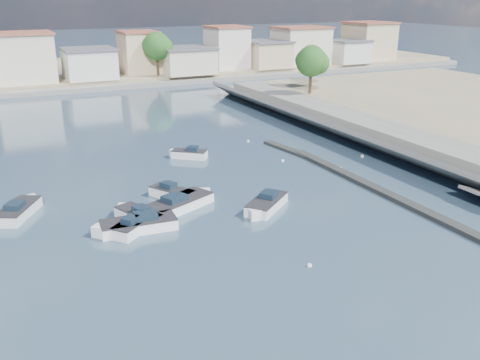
# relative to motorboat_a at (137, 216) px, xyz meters

# --- Properties ---
(ground) EXTENTS (400.00, 400.00, 0.00)m
(ground) POSITION_rel_motorboat_a_xyz_m (13.12, 26.77, -0.38)
(ground) COLOR #283A50
(ground) RESTS_ON ground
(seawall_walkway) EXTENTS (5.00, 90.00, 1.80)m
(seawall_walkway) POSITION_rel_motorboat_a_xyz_m (31.62, -0.23, 0.52)
(seawall_walkway) COLOR slate
(seawall_walkway) RESTS_ON ground
(breakwater) EXTENTS (2.00, 31.02, 0.35)m
(breakwater) POSITION_rel_motorboat_a_xyz_m (20.03, -0.55, -0.21)
(breakwater) COLOR black
(breakwater) RESTS_ON ground
(far_shore_land) EXTENTS (160.00, 40.00, 1.40)m
(far_shore_land) POSITION_rel_motorboat_a_xyz_m (13.12, 78.77, 0.32)
(far_shore_land) COLOR gray
(far_shore_land) RESTS_ON ground
(far_shore_quay) EXTENTS (160.00, 2.50, 0.80)m
(far_shore_quay) POSITION_rel_motorboat_a_xyz_m (13.12, 57.77, 0.02)
(far_shore_quay) COLOR slate
(far_shore_quay) RESTS_ON ground
(far_town) EXTENTS (113.01, 12.80, 8.35)m
(far_town) POSITION_rel_motorboat_a_xyz_m (23.84, 63.69, 4.56)
(far_town) COLOR beige
(far_town) RESTS_ON far_shore_land
(shore_trees) EXTENTS (74.56, 38.32, 7.92)m
(shore_trees) POSITION_rel_motorboat_a_xyz_m (21.47, 54.88, 5.84)
(shore_trees) COLOR #38281E
(shore_trees) RESTS_ON ground
(motorboat_a) EXTENTS (2.92, 4.51, 1.48)m
(motorboat_a) POSITION_rel_motorboat_a_xyz_m (0.00, 0.00, 0.00)
(motorboat_a) COLOR white
(motorboat_a) RESTS_ON ground
(motorboat_b) EXTENTS (3.76, 3.50, 1.48)m
(motorboat_b) POSITION_rel_motorboat_a_xyz_m (-0.59, -1.74, -0.00)
(motorboat_b) COLOR white
(motorboat_b) RESTS_ON ground
(motorboat_c) EXTENTS (6.03, 2.49, 1.48)m
(motorboat_c) POSITION_rel_motorboat_a_xyz_m (-0.66, -1.75, 0.00)
(motorboat_c) COLOR white
(motorboat_c) RESTS_ON ground
(motorboat_d) EXTENTS (4.72, 4.30, 1.48)m
(motorboat_d) POSITION_rel_motorboat_a_xyz_m (9.54, -2.42, -0.00)
(motorboat_d) COLOR white
(motorboat_d) RESTS_ON ground
(motorboat_e) EXTENTS (3.82, 4.90, 1.48)m
(motorboat_e) POSITION_rel_motorboat_a_xyz_m (-7.72, 4.94, -0.00)
(motorboat_e) COLOR white
(motorboat_e) RESTS_ON ground
(motorboat_f) EXTENTS (3.63, 3.32, 1.48)m
(motorboat_f) POSITION_rel_motorboat_a_xyz_m (9.02, 13.27, -0.00)
(motorboat_f) COLOR white
(motorboat_f) RESTS_ON ground
(motorboat_g) EXTENTS (3.27, 4.19, 1.48)m
(motorboat_g) POSITION_rel_motorboat_a_xyz_m (3.99, 3.04, 0.00)
(motorboat_g) COLOR white
(motorboat_g) RESTS_ON ground
(motorboat_h) EXTENTS (6.17, 4.29, 1.48)m
(motorboat_h) POSITION_rel_motorboat_a_xyz_m (3.92, 0.90, -0.00)
(motorboat_h) COLOR white
(motorboat_h) RESTS_ON ground
(mooring_buoys) EXTENTS (18.08, 33.38, 0.33)m
(mooring_buoys) POSITION_rel_motorboat_a_xyz_m (17.97, 0.83, -0.33)
(mooring_buoys) COLOR white
(mooring_buoys) RESTS_ON ground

